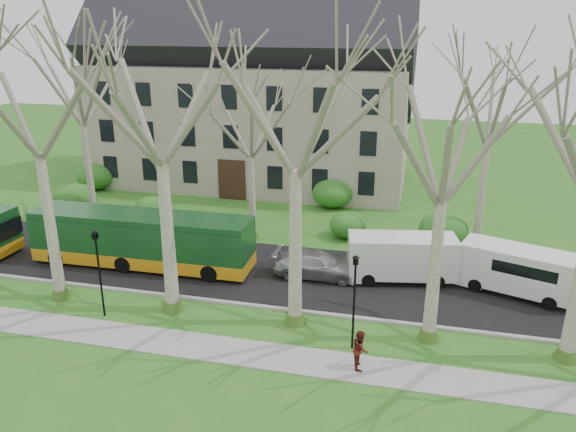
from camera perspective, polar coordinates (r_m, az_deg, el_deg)
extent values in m
plane|color=#227020|center=(27.30, -5.99, -10.47)|extent=(120.00, 120.00, 0.00)
cube|color=gray|center=(25.29, -7.91, -13.13)|extent=(70.00, 2.00, 0.06)
cube|color=black|center=(31.92, -2.72, -5.67)|extent=(80.00, 8.00, 0.06)
cube|color=#A5A39E|center=(28.50, -4.99, -8.90)|extent=(80.00, 0.25, 0.14)
cube|color=gray|center=(49.10, -3.54, 9.38)|extent=(26.00, 12.00, 10.00)
cylinder|color=black|center=(28.04, -18.54, -6.00)|extent=(0.10, 0.10, 4.00)
cube|color=black|center=(27.23, -19.02, -1.90)|extent=(0.22, 0.22, 0.30)
cylinder|color=black|center=(24.26, 6.70, -9.19)|extent=(0.10, 0.10, 4.00)
cube|color=black|center=(23.31, 6.91, -4.54)|extent=(0.22, 0.22, 0.30)
ellipsoid|color=#1C6421|center=(43.77, -20.79, 1.48)|extent=(2.60, 2.60, 2.00)
ellipsoid|color=#1C6421|center=(40.75, -13.77, 0.92)|extent=(2.60, 2.60, 2.00)
ellipsoid|color=#1C6421|center=(36.68, 6.11, -0.69)|extent=(2.60, 2.60, 2.00)
ellipsoid|color=#1C6421|center=(36.48, 15.49, -1.43)|extent=(2.60, 2.60, 2.00)
ellipsoid|color=#1C6421|center=(49.63, -18.93, 3.73)|extent=(2.60, 2.60, 2.00)
ellipsoid|color=#1C6421|center=(42.58, 4.55, 2.23)|extent=(2.60, 2.60, 2.00)
imported|color=#A2A3A7|center=(31.01, 2.99, -4.95)|extent=(4.93, 2.09, 1.42)
imported|color=#531713|center=(23.57, 7.35, -13.27)|extent=(0.78, 0.92, 1.67)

